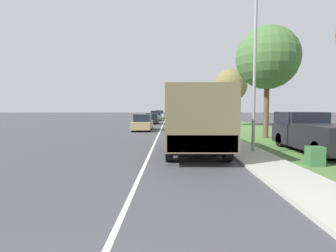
{
  "coord_description": "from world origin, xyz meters",
  "views": [
    {
      "loc": [
        0.95,
        -1.31,
        2.1
      ],
      "look_at": [
        0.82,
        12.81,
        1.15
      ],
      "focal_mm": 28.0,
      "sensor_mm": 36.0,
      "label": 1
    }
  ],
  "objects_px": {
    "car_second_ahead": "(152,119)",
    "pickup_truck": "(313,133)",
    "military_truck": "(194,118)",
    "car_fourth_ahead": "(159,115)",
    "car_nearest_ahead": "(143,123)",
    "car_third_ahead": "(156,116)",
    "lamp_post": "(251,44)"
  },
  "relations": [
    {
      "from": "car_nearest_ahead",
      "to": "lamp_post",
      "type": "relative_size",
      "value": 0.52
    },
    {
      "from": "pickup_truck",
      "to": "lamp_post",
      "type": "distance_m",
      "value": 5.24
    },
    {
      "from": "car_nearest_ahead",
      "to": "car_third_ahead",
      "type": "distance_m",
      "value": 20.97
    },
    {
      "from": "car_fourth_ahead",
      "to": "lamp_post",
      "type": "height_order",
      "value": "lamp_post"
    },
    {
      "from": "military_truck",
      "to": "car_nearest_ahead",
      "type": "height_order",
      "value": "military_truck"
    },
    {
      "from": "military_truck",
      "to": "car_nearest_ahead",
      "type": "bearing_deg",
      "value": 106.86
    },
    {
      "from": "pickup_truck",
      "to": "car_third_ahead",
      "type": "bearing_deg",
      "value": 105.79
    },
    {
      "from": "car_nearest_ahead",
      "to": "pickup_truck",
      "type": "xyz_separation_m",
      "value": [
        9.54,
        -12.29,
        0.22
      ]
    },
    {
      "from": "military_truck",
      "to": "car_second_ahead",
      "type": "xyz_separation_m",
      "value": [
        -3.63,
        23.32,
        -1.0
      ]
    },
    {
      "from": "car_nearest_ahead",
      "to": "car_fourth_ahead",
      "type": "relative_size",
      "value": 0.9
    },
    {
      "from": "pickup_truck",
      "to": "military_truck",
      "type": "bearing_deg",
      "value": -178.74
    },
    {
      "from": "car_second_ahead",
      "to": "car_fourth_ahead",
      "type": "bearing_deg",
      "value": 89.64
    },
    {
      "from": "military_truck",
      "to": "pickup_truck",
      "type": "distance_m",
      "value": 5.83
    },
    {
      "from": "car_nearest_ahead",
      "to": "pickup_truck",
      "type": "height_order",
      "value": "pickup_truck"
    },
    {
      "from": "car_nearest_ahead",
      "to": "car_second_ahead",
      "type": "relative_size",
      "value": 1.06
    },
    {
      "from": "car_fourth_ahead",
      "to": "car_nearest_ahead",
      "type": "bearing_deg",
      "value": -90.48
    },
    {
      "from": "pickup_truck",
      "to": "car_nearest_ahead",
      "type": "bearing_deg",
      "value": 127.82
    },
    {
      "from": "military_truck",
      "to": "car_fourth_ahead",
      "type": "height_order",
      "value": "military_truck"
    },
    {
      "from": "military_truck",
      "to": "car_nearest_ahead",
      "type": "distance_m",
      "value": 13.01
    },
    {
      "from": "military_truck",
      "to": "pickup_truck",
      "type": "height_order",
      "value": "military_truck"
    },
    {
      "from": "car_fourth_ahead",
      "to": "pickup_truck",
      "type": "height_order",
      "value": "pickup_truck"
    },
    {
      "from": "car_second_ahead",
      "to": "pickup_truck",
      "type": "relative_size",
      "value": 0.75
    },
    {
      "from": "lamp_post",
      "to": "car_nearest_ahead",
      "type": "bearing_deg",
      "value": 115.9
    },
    {
      "from": "military_truck",
      "to": "car_second_ahead",
      "type": "relative_size",
      "value": 1.82
    },
    {
      "from": "car_third_ahead",
      "to": "car_fourth_ahead",
      "type": "distance_m",
      "value": 10.69
    },
    {
      "from": "car_third_ahead",
      "to": "car_nearest_ahead",
      "type": "bearing_deg",
      "value": -90.38
    },
    {
      "from": "car_nearest_ahead",
      "to": "pickup_truck",
      "type": "bearing_deg",
      "value": -52.18
    },
    {
      "from": "car_fourth_ahead",
      "to": "lamp_post",
      "type": "distance_m",
      "value": 45.18
    },
    {
      "from": "car_second_ahead",
      "to": "lamp_post",
      "type": "relative_size",
      "value": 0.49
    },
    {
      "from": "car_second_ahead",
      "to": "lamp_post",
      "type": "bearing_deg",
      "value": -75.55
    },
    {
      "from": "military_truck",
      "to": "car_fourth_ahead",
      "type": "bearing_deg",
      "value": 94.54
    },
    {
      "from": "military_truck",
      "to": "car_fourth_ahead",
      "type": "xyz_separation_m",
      "value": [
        -3.5,
        44.07,
        -0.9
      ]
    }
  ]
}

